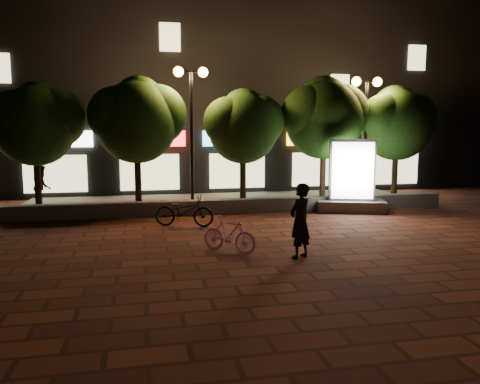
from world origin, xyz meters
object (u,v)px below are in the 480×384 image
object	(u,v)px
street_lamp_right	(366,107)
scooter_parked	(184,211)
tree_far_left	(36,121)
street_lamp_left	(191,101)
scooter_pink	(229,234)
tree_far_right	(397,120)
tree_left	(138,117)
tree_mid	(244,124)
tree_right	(325,115)
ad_kiosk	(351,182)
rider	(300,221)
pedestrian	(42,187)

from	to	relation	value
street_lamp_right	scooter_parked	distance (m)	8.94
scooter_parked	tree_far_left	bearing A→B (deg)	74.23
street_lamp_left	scooter_pink	size ratio (longest dim) A/B	3.54
street_lamp_right	tree_far_right	bearing A→B (deg)	9.61
tree_left	scooter_pink	bearing A→B (deg)	-72.72
tree_mid	tree_far_left	bearing A→B (deg)	180.00
tree_left	tree_mid	xyz separation A→B (m)	(4.00, -0.00, -0.23)
tree_right	scooter_parked	distance (m)	7.57
street_lamp_right	tree_left	bearing A→B (deg)	178.32
ad_kiosk	tree_far_right	bearing A→B (deg)	34.17
scooter_parked	street_lamp_left	bearing A→B (deg)	9.52
ad_kiosk	rider	size ratio (longest dim) A/B	1.54
tree_right	street_lamp_right	distance (m)	1.70
tree_left	tree_far_right	bearing A→B (deg)	-0.00
rider	scooter_parked	size ratio (longest dim) A/B	0.95
street_lamp_left	tree_far_right	bearing A→B (deg)	1.76
scooter_pink	tree_far_right	bearing A→B (deg)	-8.66
tree_right	rider	distance (m)	8.93
tree_right	street_lamp_right	world-z (taller)	tree_right
street_lamp_right	rider	world-z (taller)	street_lamp_right
tree_left	tree_far_left	bearing A→B (deg)	-180.00
street_lamp_right	pedestrian	bearing A→B (deg)	176.23
tree_mid	tree_far_right	xyz separation A→B (m)	(6.50, 0.00, 0.15)
ad_kiosk	pedestrian	size ratio (longest dim) A/B	1.67
tree_right	pedestrian	size ratio (longest dim) A/B	3.14
tree_left	street_lamp_left	distance (m)	2.05
street_lamp_left	pedestrian	bearing A→B (deg)	171.48
scooter_pink	rider	bearing A→B (deg)	-77.19
tree_mid	rider	world-z (taller)	tree_mid
scooter_pink	tree_mid	bearing A→B (deg)	26.81
tree_mid	street_lamp_right	xyz separation A→B (m)	(4.95, -0.26, 0.68)
tree_left	scooter_pink	xyz separation A→B (m)	(2.13, -6.84, -3.00)
ad_kiosk	scooter_pink	size ratio (longest dim) A/B	1.84
tree_right	tree_mid	bearing A→B (deg)	-180.00
street_lamp_left	tree_left	bearing A→B (deg)	172.30
street_lamp_left	pedestrian	distance (m)	6.38
scooter_pink	pedestrian	distance (m)	9.34
scooter_pink	scooter_parked	bearing A→B (deg)	55.36
tree_left	street_lamp_right	bearing A→B (deg)	-1.68
tree_left	tree_right	world-z (taller)	tree_right
street_lamp_left	rider	distance (m)	8.24
tree_left	tree_right	bearing A→B (deg)	0.00
tree_far_right	tree_mid	bearing A→B (deg)	-180.00
tree_mid	street_lamp_left	world-z (taller)	street_lamp_left
street_lamp_right	ad_kiosk	distance (m)	3.56
ad_kiosk	scooter_pink	world-z (taller)	ad_kiosk
tree_far_right	street_lamp_right	bearing A→B (deg)	-170.39
tree_left	ad_kiosk	bearing A→B (deg)	-14.47
tree_far_left	street_lamp_right	xyz separation A→B (m)	(12.45, -0.26, 0.60)
tree_far_left	scooter_parked	size ratio (longest dim) A/B	2.51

